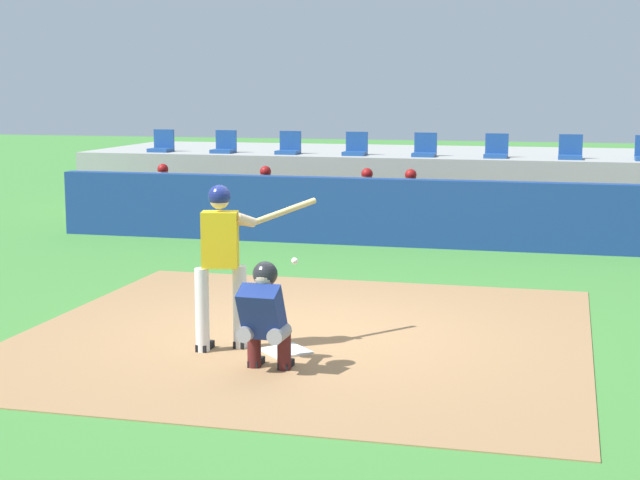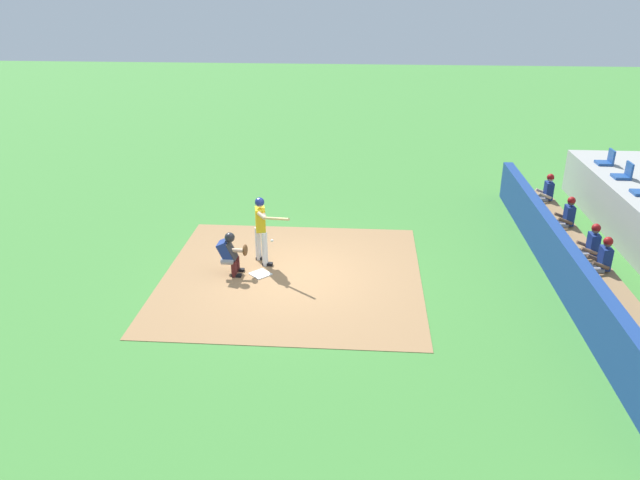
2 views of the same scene
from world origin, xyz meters
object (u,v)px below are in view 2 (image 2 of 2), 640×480
at_px(dugout_player_3, 599,261).
at_px(dugout_player_0, 544,193).
at_px(batter_at_plate, 261,226).
at_px(catcher_crouched, 231,252).
at_px(dugout_player_1, 564,218).
at_px(home_plate, 260,274).
at_px(stadium_seat_1, 624,174).
at_px(stadium_seat_0, 607,160).
at_px(dugout_player_2, 587,247).

bearing_deg(dugout_player_3, dugout_player_0, 180.00).
relative_size(batter_at_plate, dugout_player_3, 1.39).
xyz_separation_m(batter_at_plate, catcher_crouched, (0.68, -0.66, -0.43)).
xyz_separation_m(batter_at_plate, dugout_player_1, (-2.13, 8.20, -0.36)).
distance_m(home_plate, dugout_player_0, 9.55).
height_order(dugout_player_3, stadium_seat_1, stadium_seat_1).
bearing_deg(catcher_crouched, stadium_seat_1, 111.69).
relative_size(catcher_crouched, stadium_seat_1, 2.94).
bearing_deg(stadium_seat_1, stadium_seat_0, 180.00).
bearing_deg(dugout_player_2, dugout_player_3, 0.00).
relative_size(catcher_crouched, dugout_player_2, 1.08).
height_order(home_plate, stadium_seat_0, stadium_seat_0).
bearing_deg(batter_at_plate, dugout_player_1, 104.60).
distance_m(dugout_player_3, stadium_seat_1, 4.88).
relative_size(dugout_player_0, dugout_player_1, 1.00).
xyz_separation_m(dugout_player_0, stadium_seat_0, (-0.83, 2.03, 0.86)).
distance_m(batter_at_plate, stadium_seat_0, 11.44).
bearing_deg(dugout_player_2, stadium_seat_0, 157.73).
bearing_deg(home_plate, stadium_seat_1, 113.06).
xyz_separation_m(dugout_player_1, dugout_player_3, (2.83, 0.00, 0.00)).
bearing_deg(dugout_player_0, catcher_crouched, -60.83).
bearing_deg(dugout_player_0, batter_at_plate, -62.49).
bearing_deg(stadium_seat_0, home_plate, -60.42).
height_order(catcher_crouched, dugout_player_2, dugout_player_2).
xyz_separation_m(dugout_player_0, dugout_player_2, (4.14, 0.00, 0.00)).
xyz_separation_m(batter_at_plate, dugout_player_0, (-4.27, 8.20, -0.36)).
xyz_separation_m(dugout_player_1, stadium_seat_0, (-2.97, 2.03, 0.86)).
height_order(batter_at_plate, catcher_crouched, batter_at_plate).
distance_m(catcher_crouched, dugout_player_2, 8.90).
bearing_deg(dugout_player_2, home_plate, -84.33).
distance_m(catcher_crouched, stadium_seat_0, 12.37).
xyz_separation_m(stadium_seat_0, stadium_seat_1, (1.44, 0.00, 0.00)).
relative_size(dugout_player_2, stadium_seat_0, 2.71).
xyz_separation_m(dugout_player_1, stadium_seat_1, (-1.52, 2.03, 0.86)).
xyz_separation_m(home_plate, catcher_crouched, (-0.00, -0.71, 0.59)).
height_order(dugout_player_0, dugout_player_3, same).
height_order(dugout_player_1, dugout_player_3, same).
bearing_deg(dugout_player_1, dugout_player_2, 0.00).
bearing_deg(dugout_player_1, catcher_crouched, -72.40).
bearing_deg(dugout_player_1, batter_at_plate, -75.40).
distance_m(dugout_player_0, dugout_player_2, 4.14).
bearing_deg(stadium_seat_0, batter_at_plate, -63.50).
distance_m(catcher_crouched, dugout_player_3, 8.86).
height_order(dugout_player_1, dugout_player_2, same).
xyz_separation_m(batter_at_plate, stadium_seat_0, (-5.10, 10.23, 0.50)).
bearing_deg(batter_at_plate, dugout_player_3, 85.12).
bearing_deg(dugout_player_0, dugout_player_2, 0.00).
bearing_deg(stadium_seat_0, dugout_player_3, -19.33).
bearing_deg(dugout_player_0, home_plate, -58.73).
xyz_separation_m(dugout_player_2, stadium_seat_0, (-4.97, 2.03, 0.86)).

